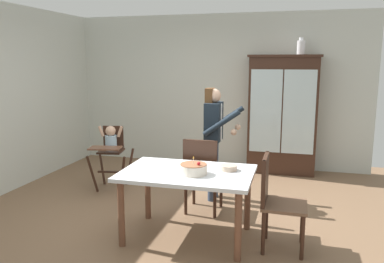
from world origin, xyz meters
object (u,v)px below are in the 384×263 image
at_px(ceramic_vase, 301,47).
at_px(serving_bowl, 229,168).
at_px(birthday_cake, 194,169).
at_px(high_chair_with_toddler, 111,146).
at_px(dining_table, 187,180).
at_px(china_cabinet, 282,115).
at_px(dining_chair_far_side, 202,171).
at_px(dining_chair_right_end, 274,195).
at_px(adult_person, 214,130).

height_order(ceramic_vase, serving_bowl, ceramic_vase).
relative_size(birthday_cake, serving_bowl, 1.56).
height_order(ceramic_vase, birthday_cake, ceramic_vase).
distance_m(ceramic_vase, high_chair_with_toddler, 3.39).
distance_m(high_chair_with_toddler, dining_table, 2.00).
bearing_deg(ceramic_vase, high_chair_with_toddler, -149.72).
height_order(china_cabinet, dining_chair_far_side, china_cabinet).
bearing_deg(china_cabinet, dining_chair_far_side, -112.04).
height_order(china_cabinet, high_chair_with_toddler, china_cabinet).
relative_size(china_cabinet, dining_chair_far_side, 2.07).
bearing_deg(dining_chair_right_end, birthday_cake, 96.30).
relative_size(china_cabinet, birthday_cake, 7.09).
distance_m(china_cabinet, dining_chair_far_side, 2.35).
xyz_separation_m(china_cabinet, ceramic_vase, (0.25, 0.00, 1.11)).
xyz_separation_m(adult_person, serving_bowl, (0.39, -1.09, -0.20)).
height_order(china_cabinet, serving_bowl, china_cabinet).
relative_size(china_cabinet, serving_bowl, 11.03).
bearing_deg(serving_bowl, adult_person, 109.68).
xyz_separation_m(birthday_cake, serving_bowl, (0.32, 0.24, -0.03)).
bearing_deg(dining_chair_right_end, adult_person, 35.72).
xyz_separation_m(china_cabinet, adult_person, (-0.84, -1.57, -0.03)).
distance_m(ceramic_vase, serving_bowl, 3.06).
height_order(china_cabinet, dining_table, china_cabinet).
bearing_deg(dining_chair_right_end, dining_table, 90.49).
xyz_separation_m(high_chair_with_toddler, dining_table, (1.54, -1.27, -0.01)).
bearing_deg(birthday_cake, ceramic_vase, 70.66).
xyz_separation_m(ceramic_vase, dining_chair_far_side, (-1.11, -2.14, -1.55)).
relative_size(china_cabinet, dining_chair_right_end, 2.07).
height_order(adult_person, serving_bowl, adult_person).
relative_size(birthday_cake, dining_chair_far_side, 0.29).
bearing_deg(dining_chair_far_side, high_chair_with_toddler, -20.34).
bearing_deg(ceramic_vase, dining_table, -111.46).
bearing_deg(high_chair_with_toddler, serving_bowl, -40.65).
bearing_deg(birthday_cake, serving_bowl, 36.09).
xyz_separation_m(birthday_cake, dining_chair_far_side, (-0.10, 0.76, -0.24)).
bearing_deg(china_cabinet, birthday_cake, -104.88).
bearing_deg(adult_person, ceramic_vase, -35.52).
distance_m(china_cabinet, adult_person, 1.78).
bearing_deg(high_chair_with_toddler, ceramic_vase, 19.53).
xyz_separation_m(high_chair_with_toddler, serving_bowl, (1.95, -1.12, 0.11)).
distance_m(high_chair_with_toddler, dining_chair_far_side, 1.65).
distance_m(birthday_cake, dining_chair_far_side, 0.80).
bearing_deg(birthday_cake, adult_person, 92.88).
relative_size(adult_person, dining_chair_right_end, 1.59).
bearing_deg(birthday_cake, china_cabinet, 75.12).
bearing_deg(adult_person, birthday_cake, -178.14).
height_order(serving_bowl, dining_chair_far_side, dining_chair_far_side).
height_order(adult_person, dining_table, adult_person).
bearing_deg(ceramic_vase, china_cabinet, -179.14).
bearing_deg(adult_person, dining_table, 177.91).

